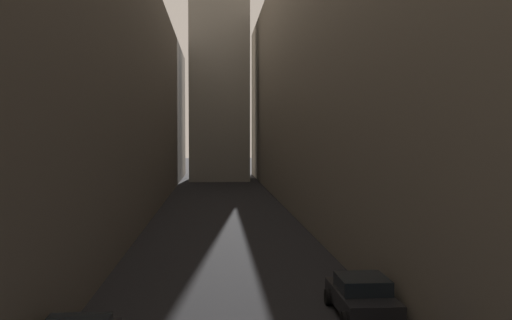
# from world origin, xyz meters

# --- Properties ---
(ground_plane) EXTENTS (264.00, 264.00, 0.00)m
(ground_plane) POSITION_xyz_m (0.00, 48.00, 0.00)
(ground_plane) COLOR black
(building_block_left) EXTENTS (12.19, 108.00, 19.03)m
(building_block_left) POSITION_xyz_m (-11.59, 50.00, 9.52)
(building_block_left) COLOR #60594F
(building_block_left) RESTS_ON ground
(building_block_right) EXTENTS (11.83, 108.00, 23.03)m
(building_block_right) POSITION_xyz_m (11.42, 50.00, 11.52)
(building_block_right) COLOR #756B5B
(building_block_right) RESTS_ON ground
(parked_car_right_far) EXTENTS (2.03, 4.27, 1.42)m
(parked_car_right_far) POSITION_xyz_m (4.40, 24.16, 0.73)
(parked_car_right_far) COLOR black
(parked_car_right_far) RESTS_ON ground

